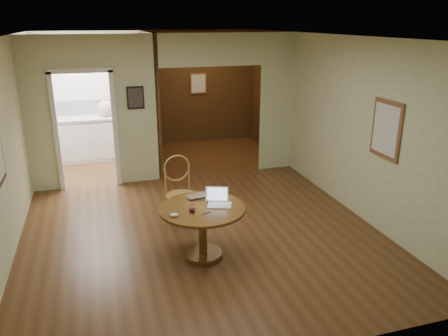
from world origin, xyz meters
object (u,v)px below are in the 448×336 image
object	(u,v)px
open_laptop	(218,200)
closed_laptop	(202,197)
chair	(179,187)
dining_table	(202,220)

from	to	relation	value
open_laptop	closed_laptop	size ratio (longest dim) A/B	0.95
chair	closed_laptop	xyz separation A→B (m)	(0.17, -0.71, 0.11)
dining_table	open_laptop	world-z (taller)	open_laptop
dining_table	open_laptop	xyz separation A→B (m)	(0.22, 0.05, 0.24)
chair	open_laptop	bearing A→B (deg)	-78.49
dining_table	chair	xyz separation A→B (m)	(-0.10, 1.00, 0.08)
closed_laptop	dining_table	bearing A→B (deg)	-118.93
dining_table	open_laptop	size ratio (longest dim) A/B	3.11
chair	open_laptop	world-z (taller)	chair
chair	open_laptop	distance (m)	1.02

